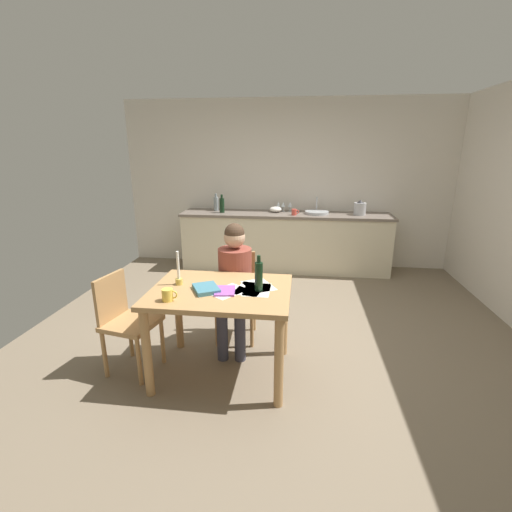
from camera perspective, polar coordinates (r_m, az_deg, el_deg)
name	(u,v)px	position (r m, az deg, el deg)	size (l,w,h in m)	color
ground_plane	(273,339)	(3.81, 2.69, -13.01)	(5.20, 5.20, 0.04)	#7A6B56
wall_back	(287,185)	(5.93, 4.93, 11.16)	(5.20, 0.12, 2.60)	silver
kitchen_counter	(285,241)	(5.72, 4.56, 2.33)	(3.22, 0.64, 0.90)	beige
dining_table	(221,303)	(2.99, -5.54, -7.45)	(1.12, 0.85, 0.77)	tan
chair_at_table	(237,291)	(3.65, -3.09, -5.57)	(0.43, 0.43, 0.86)	tan
person_seated	(234,278)	(3.44, -3.43, -3.49)	(0.34, 0.60, 1.19)	brown
chair_side_empty	(125,319)	(3.29, -19.91, -9.31)	(0.47, 0.47, 0.86)	tan
coffee_mug	(168,295)	(2.77, -13.74, -5.97)	(0.12, 0.08, 0.09)	#F2CC4C
candlestick	(179,275)	(3.06, -12.10, -2.99)	(0.06, 0.06, 0.29)	gold
book_magazine	(206,289)	(2.92, -7.87, -5.12)	(0.18, 0.23, 0.03)	teal
book_cookery	(225,291)	(2.88, -4.92, -5.50)	(0.16, 0.21, 0.02)	#9F51B5
paper_letter	(228,291)	(2.89, -4.48, -5.56)	(0.21, 0.30, 0.00)	white
paper_bill	(258,286)	(2.99, 0.39, -4.69)	(0.21, 0.30, 0.00)	white
paper_envelope	(257,290)	(2.91, 0.15, -5.35)	(0.21, 0.30, 0.00)	white
paper_receipt	(250,289)	(2.93, -1.00, -5.20)	(0.21, 0.30, 0.00)	white
wine_bottle_on_table	(259,276)	(2.85, 0.43, -3.15)	(0.06, 0.06, 0.29)	black
sink_unit	(317,212)	(5.63, 9.56, 6.82)	(0.36, 0.36, 0.24)	#B2B7BC
bottle_oil	(216,203)	(5.85, -6.32, 8.24)	(0.07, 0.07, 0.27)	#8C999E
bottle_vinegar	(222,205)	(5.67, -5.40, 8.02)	(0.08, 0.08, 0.28)	black
mixing_bowl	(276,209)	(5.71, 3.11, 7.36)	(0.19, 0.19, 0.09)	white
stovetop_kettle	(360,208)	(5.67, 16.06, 7.25)	(0.18, 0.18, 0.22)	#B7BABF
wine_glass_near_sink	(290,205)	(5.76, 5.40, 8.05)	(0.07, 0.07, 0.15)	silver
wine_glass_by_kettle	(283,205)	(5.76, 4.35, 8.09)	(0.07, 0.07, 0.15)	silver
wine_glass_back_left	(278,205)	(5.76, 3.55, 8.11)	(0.07, 0.07, 0.15)	silver
teacup_on_counter	(294,212)	(5.47, 6.07, 6.91)	(0.11, 0.08, 0.09)	#D84C3F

